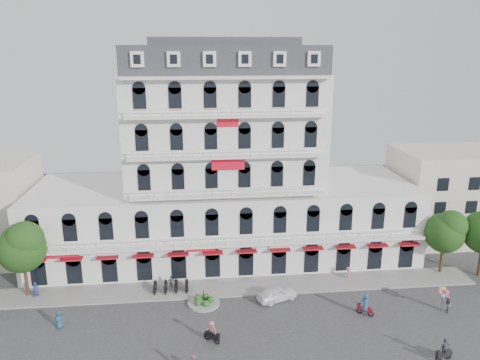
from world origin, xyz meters
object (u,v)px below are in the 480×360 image
object	(u,v)px
rider_east	(365,304)
rider_center	(212,331)
parked_car	(277,294)
balloon_vendor	(446,300)
rider_northeast	(445,350)

from	to	relation	value
rider_east	rider_center	size ratio (longest dim) A/B	1.09
parked_car	rider_east	distance (m)	8.70
parked_car	balloon_vendor	bearing A→B (deg)	-125.02
parked_car	rider_center	size ratio (longest dim) A/B	2.04
rider_center	rider_east	bearing A→B (deg)	50.27
parked_car	rider_east	size ratio (longest dim) A/B	1.88
rider_center	parked_car	bearing A→B (deg)	82.30
rider_northeast	rider_center	distance (m)	19.33
rider_east	rider_northeast	world-z (taller)	rider_east
parked_car	balloon_vendor	distance (m)	16.29
rider_northeast	parked_car	bearing A→B (deg)	-57.67
rider_northeast	balloon_vendor	size ratio (longest dim) A/B	0.83
parked_car	balloon_vendor	xyz separation A→B (m)	(15.82, -3.85, 0.56)
rider_northeast	rider_center	size ratio (longest dim) A/B	0.99
rider_east	balloon_vendor	world-z (taller)	balloon_vendor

